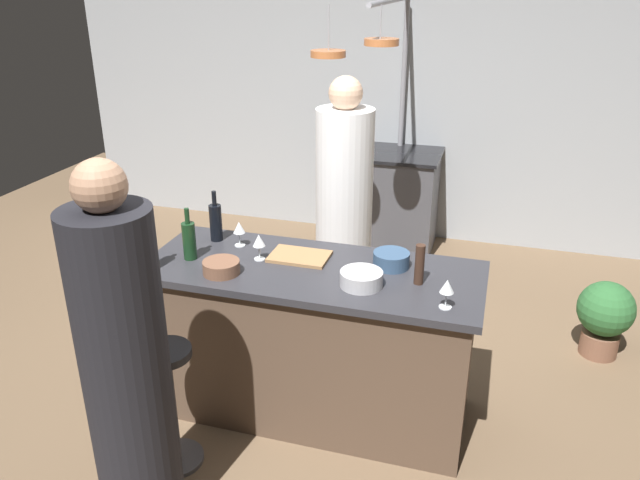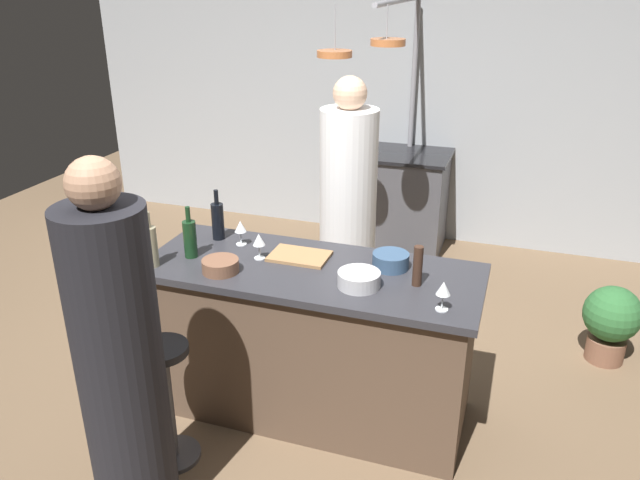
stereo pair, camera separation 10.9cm
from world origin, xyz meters
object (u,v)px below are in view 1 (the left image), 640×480
bar_stool_left (170,401)px  wine_bottle_red (189,240)px  mixing_bowl_blue (391,260)px  wine_glass_by_chef (239,229)px  potted_plant (605,315)px  mixing_bowl_steel (361,279)px  wine_glass_near_right_guest (447,288)px  pepper_mill (420,265)px  wine_bottle_dark (216,222)px  cutting_board (300,256)px  stove_range (393,200)px  chef (344,221)px  wine_bottle_white (150,248)px  wine_glass_near_left_guest (259,242)px  mixing_bowl_wooden (221,267)px  guest_left (127,373)px

bar_stool_left → wine_bottle_red: 0.85m
wine_bottle_red → mixing_bowl_blue: bearing=11.2°
wine_glass_by_chef → mixing_bowl_blue: bearing=-1.6°
potted_plant → mixing_bowl_steel: bearing=-138.7°
wine_glass_by_chef → wine_glass_near_right_guest: bearing=-17.9°
pepper_mill → wine_bottle_dark: 1.23m
bar_stool_left → pepper_mill: bearing=28.5°
cutting_board → mixing_bowl_blue: 0.50m
wine_bottle_dark → wine_glass_near_right_guest: wine_bottle_dark is taller
bar_stool_left → mixing_bowl_blue: size_ratio=3.52×
stove_range → bar_stool_left: stove_range is taller
pepper_mill → wine_bottle_red: size_ratio=0.72×
chef → wine_glass_by_chef: size_ratio=12.08×
wine_bottle_white → mixing_bowl_steel: wine_bottle_white is taller
wine_glass_near_left_guest → chef: bearing=74.9°
cutting_board → wine_glass_near_left_guest: wine_glass_near_left_guest is taller
wine_glass_near_left_guest → mixing_bowl_blue: wine_glass_near_left_guest is taller
wine_bottle_red → wine_glass_by_chef: (0.19, 0.24, -0.01)m
stove_range → mixing_bowl_wooden: (-0.43, -2.64, 0.49)m
guest_left → mixing_bowl_steel: 1.18m
bar_stool_left → mixing_bowl_steel: 1.13m
stove_range → bar_stool_left: size_ratio=1.31×
wine_glass_by_chef → mixing_bowl_steel: wine_glass_by_chef is taller
guest_left → mixing_bowl_wooden: bearing=84.6°
mixing_bowl_steel → wine_glass_by_chef: bearing=159.9°
wine_bottle_white → mixing_bowl_blue: bearing=17.6°
wine_bottle_white → wine_bottle_red: bearing=51.4°
wine_glass_by_chef → mixing_bowl_wooden: wine_glass_by_chef is taller
bar_stool_left → potted_plant: bearing=37.5°
cutting_board → mixing_bowl_steel: bearing=-29.4°
stove_range → mixing_bowl_blue: size_ratio=4.61×
potted_plant → wine_glass_by_chef: size_ratio=3.56×
wine_bottle_red → mixing_bowl_wooden: bearing=-26.3°
wine_glass_near_right_guest → wine_glass_by_chef: (-1.20, 0.39, 0.00)m
pepper_mill → mixing_bowl_wooden: 1.01m
wine_glass_near_right_guest → wine_bottle_white: bearing=-179.3°
mixing_bowl_blue → wine_bottle_white: bearing=-162.4°
pepper_mill → wine_glass_near_left_guest: pepper_mill is taller
chef → wine_glass_near_right_guest: chef is taller
guest_left → wine_glass_by_chef: bearing=88.8°
wine_bottle_dark → cutting_board: bearing=-10.4°
wine_bottle_white → wine_glass_near_right_guest: bearing=0.7°
potted_plant → stove_range: bearing=140.2°
chef → mixing_bowl_wooden: (-0.37, -1.11, 0.12)m
wine_bottle_red → mixing_bowl_steel: size_ratio=1.36×
wine_glass_by_chef → mixing_bowl_steel: bearing=-20.1°
stove_range → wine_bottle_white: 2.87m
cutting_board → mixing_bowl_wooden: mixing_bowl_wooden is taller
stove_range → chef: (-0.06, -1.54, 0.37)m
cutting_board → wine_glass_near_right_guest: 0.89m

